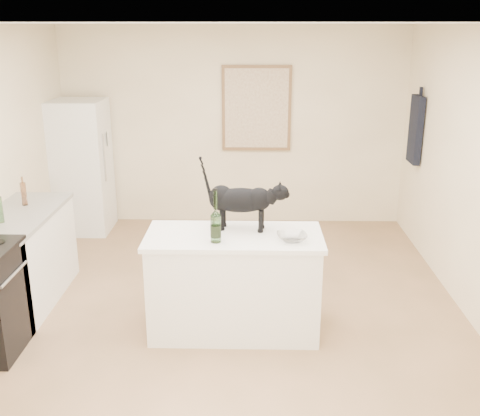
% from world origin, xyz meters
% --- Properties ---
extents(floor, '(5.50, 5.50, 0.00)m').
position_xyz_m(floor, '(0.00, 0.00, 0.00)').
color(floor, '#A77C58').
rests_on(floor, ground).
extents(ceiling, '(5.50, 5.50, 0.00)m').
position_xyz_m(ceiling, '(0.00, 0.00, 2.60)').
color(ceiling, white).
rests_on(ceiling, ground).
extents(wall_back, '(4.50, 0.00, 4.50)m').
position_xyz_m(wall_back, '(0.00, 2.75, 1.30)').
color(wall_back, '#FFEEC5').
rests_on(wall_back, ground).
extents(wall_front, '(4.50, 0.00, 4.50)m').
position_xyz_m(wall_front, '(0.00, -2.75, 1.30)').
color(wall_front, '#FFEEC5').
rests_on(wall_front, ground).
extents(island_base, '(1.44, 0.67, 0.86)m').
position_xyz_m(island_base, '(0.10, -0.20, 0.43)').
color(island_base, white).
rests_on(island_base, floor).
extents(island_top, '(1.50, 0.70, 0.04)m').
position_xyz_m(island_top, '(0.10, -0.20, 0.88)').
color(island_top, white).
rests_on(island_top, island_base).
extents(left_cabinets, '(0.60, 1.40, 0.86)m').
position_xyz_m(left_cabinets, '(-1.95, 0.30, 0.43)').
color(left_cabinets, white).
rests_on(left_cabinets, floor).
extents(left_countertop, '(0.62, 1.44, 0.04)m').
position_xyz_m(left_countertop, '(-1.95, 0.30, 0.88)').
color(left_countertop, gray).
rests_on(left_countertop, left_cabinets).
extents(fridge, '(0.68, 0.68, 1.70)m').
position_xyz_m(fridge, '(-1.95, 2.35, 0.85)').
color(fridge, white).
rests_on(fridge, floor).
extents(artwork_frame, '(0.90, 0.03, 1.10)m').
position_xyz_m(artwork_frame, '(0.30, 2.72, 1.55)').
color(artwork_frame, brown).
rests_on(artwork_frame, wall_back).
extents(artwork_canvas, '(0.82, 0.00, 1.02)m').
position_xyz_m(artwork_canvas, '(0.30, 2.70, 1.55)').
color(artwork_canvas, beige).
rests_on(artwork_canvas, wall_back).
extents(hanging_garment, '(0.08, 0.34, 0.80)m').
position_xyz_m(hanging_garment, '(2.19, 2.05, 1.40)').
color(hanging_garment, black).
rests_on(hanging_garment, wall_right).
extents(black_cat, '(0.69, 0.29, 0.47)m').
position_xyz_m(black_cat, '(0.15, -0.07, 1.14)').
color(black_cat, black).
rests_on(black_cat, island_top).
extents(wine_bottle, '(0.10, 0.10, 0.40)m').
position_xyz_m(wine_bottle, '(-0.04, -0.37, 1.10)').
color(wine_bottle, '#295D25').
rests_on(wine_bottle, island_top).
extents(glass_bowl, '(0.28, 0.28, 0.06)m').
position_xyz_m(glass_bowl, '(0.58, -0.33, 0.93)').
color(glass_bowl, white).
rests_on(glass_bowl, island_top).
extents(fridge_paper, '(0.05, 0.14, 0.19)m').
position_xyz_m(fridge_paper, '(-1.60, 2.44, 1.20)').
color(fridge_paper, white).
rests_on(fridge_paper, fridge).
extents(counter_bottle_cluster, '(0.08, 0.57, 0.24)m').
position_xyz_m(counter_bottle_cluster, '(-1.99, 0.29, 1.02)').
color(counter_bottle_cluster, '#1D561E').
rests_on(counter_bottle_cluster, left_countertop).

